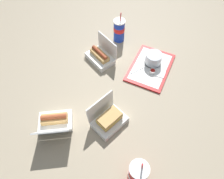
% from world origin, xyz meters
% --- Properties ---
extents(ground_plane, '(3.20, 3.20, 0.00)m').
position_xyz_m(ground_plane, '(0.00, 0.00, 0.00)').
color(ground_plane, gray).
extents(food_tray, '(0.39, 0.29, 0.01)m').
position_xyz_m(food_tray, '(0.32, -0.16, 0.01)').
color(food_tray, red).
rests_on(food_tray, ground_plane).
extents(cake_container, '(0.12, 0.12, 0.08)m').
position_xyz_m(cake_container, '(0.37, -0.17, 0.05)').
color(cake_container, black).
rests_on(cake_container, food_tray).
extents(ketchup_cup, '(0.04, 0.04, 0.02)m').
position_xyz_m(ketchup_cup, '(0.28, -0.19, 0.03)').
color(ketchup_cup, white).
rests_on(ketchup_cup, food_tray).
extents(napkin_stack, '(0.10, 0.10, 0.00)m').
position_xyz_m(napkin_stack, '(0.30, -0.22, 0.02)').
color(napkin_stack, white).
rests_on(napkin_stack, food_tray).
extents(plastic_fork, '(0.09, 0.08, 0.00)m').
position_xyz_m(plastic_fork, '(0.26, -0.08, 0.02)').
color(plastic_fork, white).
rests_on(plastic_fork, food_tray).
extents(clamshell_sandwich_right, '(0.24, 0.22, 0.17)m').
position_xyz_m(clamshell_sandwich_right, '(-0.18, -0.04, 0.04)').
color(clamshell_sandwich_right, white).
rests_on(clamshell_sandwich_right, ground_plane).
extents(clamshell_hotdog_front, '(0.26, 0.26, 0.16)m').
position_xyz_m(clamshell_hotdog_front, '(-0.30, 0.25, 0.04)').
color(clamshell_hotdog_front, white).
rests_on(clamshell_hotdog_front, ground_plane).
extents(clamshell_hotdog_center, '(0.22, 0.24, 0.17)m').
position_xyz_m(clamshell_hotdog_center, '(0.28, 0.19, 0.04)').
color(clamshell_hotdog_center, white).
rests_on(clamshell_hotdog_center, ground_plane).
extents(soda_cup_front, '(0.10, 0.10, 0.23)m').
position_xyz_m(soda_cup_front, '(-0.42, -0.28, 0.08)').
color(soda_cup_front, red).
rests_on(soda_cup_front, ground_plane).
extents(soda_cup_corner, '(0.09, 0.09, 0.24)m').
position_xyz_m(soda_cup_corner, '(0.52, 0.14, 0.09)').
color(soda_cup_corner, '#1938B7').
rests_on(soda_cup_corner, ground_plane).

